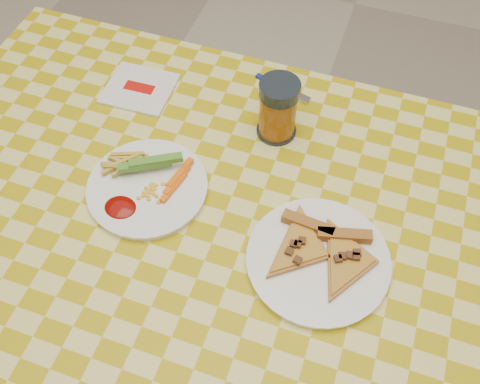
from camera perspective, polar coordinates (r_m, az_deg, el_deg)
name	(u,v)px	position (r m, az deg, el deg)	size (l,w,h in m)	color
ground	(227,359)	(1.64, -1.38, -17.42)	(8.00, 8.00, 0.00)	beige
table	(220,247)	(1.01, -2.15, -5.90)	(1.28, 0.88, 0.76)	white
plate_left	(148,188)	(1.00, -9.83, 0.40)	(0.22, 0.22, 0.01)	white
plate_right	(318,261)	(0.92, 8.30, -7.27)	(0.24, 0.24, 0.01)	white
fries_veggies	(146,175)	(1.00, -10.04, 1.75)	(0.18, 0.16, 0.04)	gold
pizza_slices	(322,250)	(0.91, 8.76, -6.17)	(0.22, 0.20, 0.02)	#B08136
drink_glass	(278,110)	(1.04, 4.07, 8.77)	(0.08, 0.08, 0.13)	black
napkin	(139,89)	(1.18, -10.67, 10.79)	(0.14, 0.13, 0.01)	white
fork	(283,88)	(1.16, 4.62, 10.98)	(0.13, 0.05, 0.01)	navy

